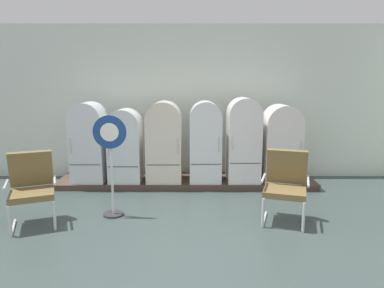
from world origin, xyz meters
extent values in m
cube|color=#364340|center=(0.00, 0.00, -0.03)|extent=(12.00, 10.00, 0.05)
cube|color=silver|center=(0.00, 3.66, 1.62)|extent=(11.76, 0.12, 3.23)
cube|color=#47443F|center=(0.00, 3.66, 2.88)|extent=(11.76, 0.07, 0.06)
cube|color=#48362C|center=(0.00, 3.02, 0.06)|extent=(5.17, 0.95, 0.11)
cube|color=white|center=(-1.92, 2.90, 0.74)|extent=(0.64, 0.63, 1.25)
cylinder|color=white|center=(-1.92, 2.90, 1.36)|extent=(0.64, 0.62, 0.64)
cube|color=#383838|center=(-1.92, 2.59, 0.51)|extent=(0.58, 0.01, 0.01)
cylinder|color=silver|center=(-2.17, 2.57, 0.89)|extent=(0.02, 0.02, 0.28)
cube|color=silver|center=(-1.20, 2.88, 0.67)|extent=(0.62, 0.58, 1.12)
cylinder|color=silver|center=(-1.20, 2.88, 1.24)|extent=(0.62, 0.57, 0.62)
cube|color=#383838|center=(-1.20, 2.59, 0.47)|extent=(0.57, 0.01, 0.01)
cylinder|color=silver|center=(-1.45, 2.57, 0.81)|extent=(0.02, 0.02, 0.28)
cube|color=beige|center=(-0.43, 2.92, 0.73)|extent=(0.68, 0.66, 1.24)
cylinder|color=beige|center=(-0.43, 2.92, 1.35)|extent=(0.68, 0.65, 0.68)
cube|color=#383838|center=(-0.43, 2.59, 0.51)|extent=(0.63, 0.01, 0.01)
cylinder|color=silver|center=(-0.15, 2.57, 0.88)|extent=(0.02, 0.02, 0.28)
cube|color=white|center=(0.38, 2.90, 0.75)|extent=(0.61, 0.62, 1.28)
cylinder|color=white|center=(0.38, 2.90, 1.39)|extent=(0.61, 0.61, 0.61)
cube|color=#383838|center=(0.38, 2.59, 0.52)|extent=(0.56, 0.01, 0.01)
cylinder|color=silver|center=(0.63, 2.57, 0.90)|extent=(0.02, 0.02, 0.28)
cube|color=white|center=(1.13, 2.92, 0.78)|extent=(0.63, 0.66, 1.33)
cylinder|color=white|center=(1.13, 2.92, 1.45)|extent=(0.63, 0.64, 0.63)
cube|color=#383838|center=(1.13, 2.59, 0.54)|extent=(0.58, 0.01, 0.01)
cylinder|color=silver|center=(0.88, 2.57, 0.94)|extent=(0.02, 0.02, 0.28)
cube|color=white|center=(1.88, 2.92, 0.69)|extent=(0.70, 0.65, 1.16)
cylinder|color=white|center=(1.88, 2.92, 1.27)|extent=(0.70, 0.64, 0.70)
cube|color=#383838|center=(1.88, 2.59, 0.48)|extent=(0.65, 0.01, 0.01)
cylinder|color=silver|center=(2.17, 2.57, 0.83)|extent=(0.02, 0.02, 0.28)
cylinder|color=silver|center=(-2.45, 0.86, 0.02)|extent=(0.25, 0.54, 0.04)
cylinder|color=silver|center=(-2.35, 0.62, 0.23)|extent=(0.05, 0.05, 0.41)
cylinder|color=silver|center=(-1.93, 1.06, 0.02)|extent=(0.25, 0.54, 0.04)
cylinder|color=silver|center=(-1.83, 0.82, 0.23)|extent=(0.05, 0.05, 0.41)
cube|color=brown|center=(-2.19, 0.96, 0.48)|extent=(0.74, 0.70, 0.09)
cube|color=brown|center=(-2.29, 1.22, 0.80)|extent=(0.62, 0.39, 0.55)
cylinder|color=silver|center=(-2.48, 0.84, 0.66)|extent=(0.20, 0.44, 0.04)
cylinder|color=silver|center=(-1.89, 1.08, 0.66)|extent=(0.20, 0.44, 0.04)
cylinder|color=silver|center=(1.22, 1.16, 0.02)|extent=(0.21, 0.55, 0.04)
cylinder|color=silver|center=(1.14, 0.91, 0.23)|extent=(0.05, 0.05, 0.41)
cylinder|color=silver|center=(1.75, 0.99, 0.02)|extent=(0.21, 0.55, 0.04)
cylinder|color=silver|center=(1.67, 0.74, 0.23)|extent=(0.05, 0.05, 0.41)
cube|color=brown|center=(1.48, 1.08, 0.48)|extent=(0.72, 0.67, 0.09)
cube|color=brown|center=(1.57, 1.34, 0.80)|extent=(0.63, 0.36, 0.55)
cylinder|color=silver|center=(1.18, 1.17, 0.66)|extent=(0.17, 0.45, 0.04)
cylinder|color=silver|center=(1.78, 0.98, 0.66)|extent=(0.17, 0.45, 0.04)
cylinder|color=#2D2D30|center=(-1.12, 1.38, 0.01)|extent=(0.32, 0.32, 0.03)
cylinder|color=silver|center=(-1.12, 1.38, 0.68)|extent=(0.04, 0.04, 1.30)
cylinder|color=navy|center=(-1.12, 1.35, 1.33)|extent=(0.51, 0.02, 0.51)
cylinder|color=white|center=(-1.12, 1.34, 1.33)|extent=(0.28, 0.00, 0.28)
camera|label=1|loc=(0.12, -3.75, 2.11)|focal=32.16mm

